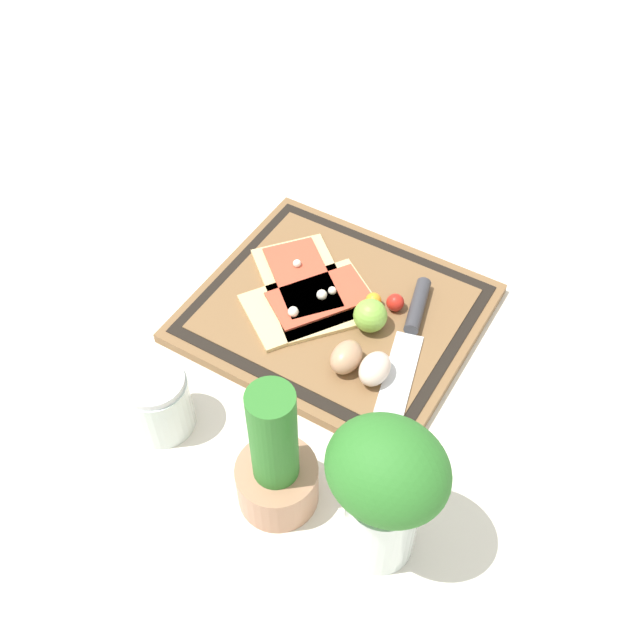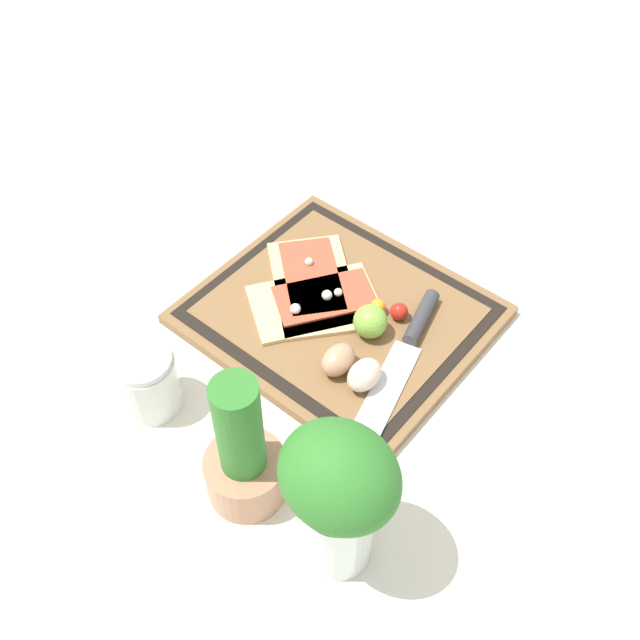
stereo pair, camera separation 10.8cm
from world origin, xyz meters
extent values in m
plane|color=silver|center=(0.00, 0.00, 0.00)|extent=(6.00, 6.00, 0.00)
cube|color=brown|center=(0.00, 0.00, 0.01)|extent=(0.41, 0.36, 0.02)
cube|color=black|center=(0.00, 0.00, 0.02)|extent=(0.38, 0.33, 0.00)
cube|color=brown|center=(0.00, 0.00, 0.02)|extent=(0.35, 0.30, 0.00)
cube|color=#DBBC7F|center=(0.06, -0.01, 0.02)|extent=(0.23, 0.22, 0.01)
cube|color=#D14C33|center=(0.07, -0.02, 0.03)|extent=(0.17, 0.16, 0.00)
sphere|color=silver|center=(0.02, 0.00, 0.04)|extent=(0.02, 0.02, 0.02)
sphere|color=silver|center=(0.09, -0.04, 0.03)|extent=(0.01, 0.01, 0.01)
cube|color=#DBBC7F|center=(0.04, 0.02, 0.02)|extent=(0.20, 0.22, 0.01)
cube|color=#D14C33|center=(0.03, 0.00, 0.03)|extent=(0.15, 0.17, 0.00)
sphere|color=silver|center=(0.04, 0.05, 0.04)|extent=(0.02, 0.02, 0.02)
sphere|color=silver|center=(0.02, -0.02, 0.03)|extent=(0.01, 0.01, 0.01)
cube|color=silver|center=(-0.14, 0.08, 0.02)|extent=(0.09, 0.19, 0.00)
cylinder|color=#38383D|center=(-0.11, -0.06, 0.03)|extent=(0.05, 0.10, 0.02)
ellipsoid|color=tan|center=(-0.07, 0.09, 0.04)|extent=(0.04, 0.06, 0.04)
ellipsoid|color=beige|center=(-0.11, 0.08, 0.04)|extent=(0.04, 0.06, 0.04)
sphere|color=#7FB742|center=(-0.06, 0.01, 0.04)|extent=(0.05, 0.05, 0.05)
sphere|color=red|center=(-0.08, -0.04, 0.03)|extent=(0.03, 0.03, 0.03)
sphere|color=gold|center=(-0.05, -0.03, 0.03)|extent=(0.02, 0.02, 0.02)
cylinder|color=#AD7A5B|center=(-0.09, 0.30, 0.03)|extent=(0.10, 0.10, 0.07)
cylinder|color=#2D7528|center=(-0.09, 0.30, 0.13)|extent=(0.06, 0.06, 0.18)
cylinder|color=silver|center=(0.10, 0.28, 0.04)|extent=(0.09, 0.09, 0.09)
cylinder|color=olive|center=(0.10, 0.28, 0.02)|extent=(0.08, 0.08, 0.03)
cylinder|color=silver|center=(0.10, 0.28, 0.09)|extent=(0.08, 0.08, 0.01)
cylinder|color=silver|center=(-0.23, 0.29, 0.06)|extent=(0.08, 0.08, 0.12)
ellipsoid|color=#2D7528|center=(-0.23, 0.29, 0.17)|extent=(0.14, 0.12, 0.11)
camera|label=1|loc=(-0.36, 0.65, 0.86)|focal=42.00mm
camera|label=2|loc=(-0.45, 0.59, 0.86)|focal=42.00mm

